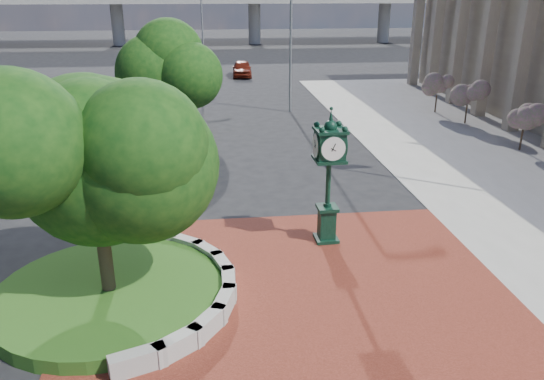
{
  "coord_description": "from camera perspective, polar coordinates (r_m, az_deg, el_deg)",
  "views": [
    {
      "loc": [
        -2.09,
        -12.78,
        7.93
      ],
      "look_at": [
        -0.41,
        1.5,
        2.44
      ],
      "focal_mm": 35.0,
      "sensor_mm": 36.0,
      "label": 1
    }
  ],
  "objects": [
    {
      "name": "shrub_far",
      "position": [
        37.72,
        17.37,
        10.31
      ],
      "size": [
        1.2,
        1.2,
        2.2
      ],
      "color": "#38281C",
      "rests_on": "ground"
    },
    {
      "name": "shrub_near",
      "position": [
        30.19,
        25.52,
        6.76
      ],
      "size": [
        1.2,
        1.2,
        2.2
      ],
      "color": "#38281C",
      "rests_on": "ground"
    },
    {
      "name": "shrub_mid",
      "position": [
        35.06,
        20.33,
        9.22
      ],
      "size": [
        1.2,
        1.2,
        2.2
      ],
      "color": "#38281C",
      "rests_on": "ground"
    },
    {
      "name": "street_lamp_near",
      "position": [
        36.0,
        2.42,
        17.09
      ],
      "size": [
        2.12,
        0.28,
        9.44
      ],
      "color": "slate",
      "rests_on": "ground"
    },
    {
      "name": "tree_street",
      "position": [
        31.19,
        -10.36,
        11.93
      ],
      "size": [
        4.4,
        4.4,
        5.45
      ],
      "color": "#38281C",
      "rests_on": "ground"
    },
    {
      "name": "tree_planter",
      "position": [
        13.76,
        -18.57,
        1.99
      ],
      "size": [
        5.2,
        5.2,
        6.33
      ],
      "color": "#38281C",
      "rests_on": "ground"
    },
    {
      "name": "plaza",
      "position": [
        14.34,
        2.88,
        -12.6
      ],
      "size": [
        12.0,
        12.0,
        0.04
      ],
      "primitive_type": "cube",
      "color": "maroon",
      "rests_on": "ground"
    },
    {
      "name": "street_lamp_far",
      "position": [
        52.61,
        -7.31,
        17.63
      ],
      "size": [
        1.9,
        0.69,
        8.63
      ],
      "color": "slate",
      "rests_on": "ground"
    },
    {
      "name": "parked_car",
      "position": [
        51.81,
        -3.24,
        12.91
      ],
      "size": [
        1.99,
        4.46,
        1.49
      ],
      "primitive_type": "imported",
      "rotation": [
        0.0,
        0.0,
        -0.05
      ],
      "color": "#641B0E",
      "rests_on": "ground"
    },
    {
      "name": "planter_wall",
      "position": [
        14.91,
        -8.24,
        -10.25
      ],
      "size": [
        2.96,
        6.77,
        0.54
      ],
      "color": "#9E9B93",
      "rests_on": "ground"
    },
    {
      "name": "grass_bed",
      "position": [
        15.21,
        -17.03,
        -10.66
      ],
      "size": [
        6.1,
        6.1,
        0.4
      ],
      "primitive_type": "cylinder",
      "color": "#234E16",
      "rests_on": "ground"
    },
    {
      "name": "post_clock",
      "position": [
        16.98,
        6.12,
        1.98
      ],
      "size": [
        0.96,
        0.96,
        4.47
      ],
      "color": "black",
      "rests_on": "ground"
    },
    {
      "name": "ground",
      "position": [
        15.18,
        2.25,
        -10.6
      ],
      "size": [
        200.0,
        200.0,
        0.0
      ],
      "primitive_type": "plane",
      "color": "black",
      "rests_on": "ground"
    }
  ]
}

